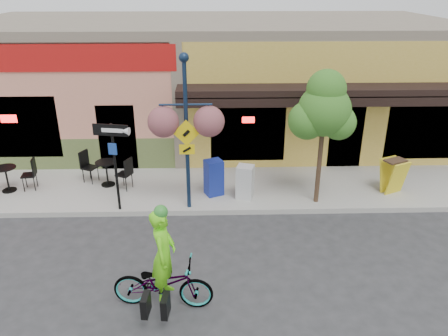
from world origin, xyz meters
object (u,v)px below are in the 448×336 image
object	(u,v)px
lamp_post	(187,135)
street_tree	(322,139)
building	(210,78)
cyclist_rider	(164,266)
bicycle	(163,284)
one_way_sign	(116,168)
newspaper_box_grey	(245,182)
newspaper_box_blue	(214,178)

from	to	relation	value
lamp_post	street_tree	distance (m)	3.57
building	cyclist_rider	world-z (taller)	building
building	lamp_post	size ratio (longest dim) A/B	4.36
lamp_post	building	bearing A→B (deg)	84.39
bicycle	one_way_sign	xyz separation A→B (m)	(-1.56, 3.67, 0.85)
building	street_tree	distance (m)	7.19
lamp_post	one_way_sign	world-z (taller)	lamp_post
street_tree	one_way_sign	bearing A→B (deg)	-176.87
building	newspaper_box_grey	size ratio (longest dim) A/B	18.60
bicycle	street_tree	size ratio (longest dim) A/B	0.52
bicycle	cyclist_rider	world-z (taller)	cyclist_rider
one_way_sign	newspaper_box_blue	distance (m)	2.79
lamp_post	newspaper_box_blue	distance (m)	1.87
newspaper_box_grey	street_tree	world-z (taller)	street_tree
bicycle	one_way_sign	size ratio (longest dim) A/B	0.80
one_way_sign	street_tree	bearing A→B (deg)	13.28
one_way_sign	street_tree	size ratio (longest dim) A/B	0.65
bicycle	newspaper_box_blue	xyz separation A→B (m)	(1.01, 4.50, 0.16)
building	lamp_post	xyz separation A→B (m)	(-0.60, -6.77, -0.01)
newspaper_box_grey	bicycle	bearing A→B (deg)	-96.84
lamp_post	one_way_sign	bearing A→B (deg)	-178.16
newspaper_box_grey	street_tree	distance (m)	2.44
cyclist_rider	lamp_post	world-z (taller)	lamp_post
building	cyclist_rider	distance (m)	10.64
bicycle	cyclist_rider	xyz separation A→B (m)	(0.05, 0.00, 0.42)
cyclist_rider	newspaper_box_grey	xyz separation A→B (m)	(1.85, 4.25, -0.30)
building	one_way_sign	world-z (taller)	building
newspaper_box_grey	building	bearing A→B (deg)	115.97
one_way_sign	cyclist_rider	bearing A→B (deg)	-56.18
building	street_tree	xyz separation A→B (m)	(2.96, -6.55, -0.22)
building	cyclist_rider	xyz separation A→B (m)	(-0.88, -10.52, -1.32)
one_way_sign	newspaper_box_grey	bearing A→B (deg)	19.68
bicycle	street_tree	xyz separation A→B (m)	(3.89, 3.97, 1.51)
cyclist_rider	building	bearing A→B (deg)	0.84
street_tree	cyclist_rider	bearing A→B (deg)	-134.03
cyclist_rider	newspaper_box_blue	bearing A→B (deg)	-6.45
building	bicycle	distance (m)	10.70
building	newspaper_box_blue	distance (m)	6.22
bicycle	street_tree	distance (m)	5.76
bicycle	lamp_post	bearing A→B (deg)	0.64
one_way_sign	newspaper_box_blue	bearing A→B (deg)	28.00
lamp_post	street_tree	bearing A→B (deg)	3.02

